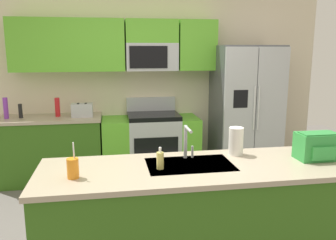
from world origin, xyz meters
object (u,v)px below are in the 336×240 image
toaster (82,110)px  bottle_red (57,107)px  pepper_mill (20,111)px  drink_cup_orange (73,168)px  backpack (317,146)px  soap_dispenser (160,160)px  range_oven (151,145)px  paper_towel_roll (236,141)px  refrigerator (245,110)px  sink_faucet (187,139)px  bottle_purple (6,108)px

toaster → bottle_red: 0.34m
pepper_mill → drink_cup_orange: (0.90, -2.41, -0.02)m
backpack → soap_dispenser: bearing=-179.2°
range_oven → paper_towel_roll: (0.49, -2.06, 0.58)m
refrigerator → backpack: bearing=-97.1°
sink_faucet → soap_dispenser: bearing=-140.8°
sink_faucet → paper_towel_roll: sink_faucet is taller
soap_dispenser → backpack: size_ratio=0.53×
soap_dispenser → range_oven: bearing=85.0°
sink_faucet → drink_cup_orange: (-0.89, -0.30, -0.09)m
sink_faucet → bottle_purple: bearing=133.2°
refrigerator → backpack: refrigerator is taller
sink_faucet → refrigerator: bearing=56.9°
sink_faucet → pepper_mill: bearing=130.3°
refrigerator → sink_faucet: bearing=-123.1°
range_oven → paper_towel_roll: paper_towel_roll is taller
soap_dispenser → paper_towel_roll: paper_towel_roll is taller
range_oven → backpack: size_ratio=4.25×
refrigerator → pepper_mill: refrigerator is taller
range_oven → refrigerator: 1.46m
drink_cup_orange → paper_towel_roll: drink_cup_orange is taller
drink_cup_orange → paper_towel_roll: 1.38m
soap_dispenser → paper_towel_roll: bearing=20.0°
range_oven → bottle_purple: (-1.91, -0.02, 0.60)m
soap_dispenser → paper_towel_roll: 0.74m
soap_dispenser → paper_towel_roll: (0.70, 0.25, 0.05)m
toaster → pepper_mill: (-0.80, 0.05, 0.00)m
sink_faucet → soap_dispenser: (-0.25, -0.21, -0.10)m
pepper_mill → refrigerator: bearing=-1.3°
pepper_mill → toaster: bearing=-3.6°
drink_cup_orange → bottle_purple: bearing=114.2°
bottle_red → soap_dispenser: bearing=-65.6°
drink_cup_orange → sink_faucet: bearing=18.6°
bottle_purple → sink_faucet: size_ratio=0.99×
bottle_red → soap_dispenser: 2.57m
bottle_purple → paper_towel_roll: bearing=-40.4°
refrigerator → bottle_red: refrigerator is taller
toaster → bottle_red: bottle_red is taller
range_oven → soap_dispenser: size_ratio=8.00×
range_oven → sink_faucet: bearing=-88.6°
refrigerator → backpack: size_ratio=5.78×
pepper_mill → drink_cup_orange: bearing=-69.6°
range_oven → paper_towel_roll: size_ratio=5.67×
pepper_mill → drink_cup_orange: 2.57m
bottle_purple → backpack: size_ratio=0.87×
pepper_mill → paper_towel_roll: (2.23, -2.06, 0.03)m
sink_faucet → backpack: 1.07m
bottle_red → sink_faucet: (1.31, -2.13, 0.04)m
refrigerator → toaster: 2.32m
refrigerator → bottle_purple: refrigerator is taller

